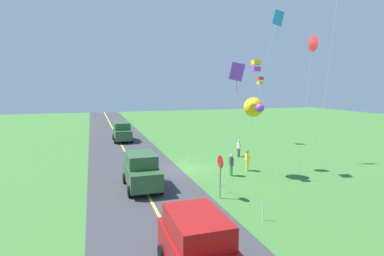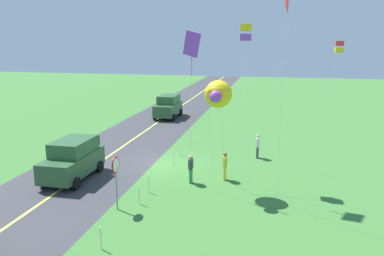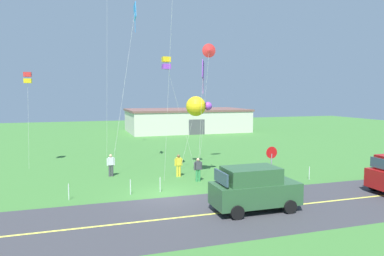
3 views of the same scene
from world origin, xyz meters
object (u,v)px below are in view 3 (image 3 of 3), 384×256
(kite_blue_mid, at_px, (197,106))
(kite_pink_drift, at_px, (28,78))
(car_suv_foreground, at_px, (254,188))
(kite_purple_back, at_px, (166,63))
(kite_red_low, at_px, (134,15))
(person_child_watcher, at_px, (198,169))
(kite_cyan_top, at_px, (209,51))
(person_adult_companion, at_px, (179,165))
(person_adult_near, at_px, (111,164))
(kite_yellow_high, at_px, (203,72))
(warehouse_distant, at_px, (187,120))
(stop_sign, at_px, (271,158))

(kite_blue_mid, distance_m, kite_pink_drift, 13.95)
(car_suv_foreground, height_order, kite_purple_back, kite_purple_back)
(car_suv_foreground, bearing_deg, kite_red_low, 108.08)
(person_child_watcher, distance_m, kite_cyan_top, 9.90)
(kite_purple_back, bearing_deg, kite_red_low, 121.23)
(kite_blue_mid, bearing_deg, kite_pink_drift, 148.21)
(kite_pink_drift, bearing_deg, car_suv_foreground, -52.03)
(person_adult_companion, distance_m, kite_cyan_top, 9.49)
(person_adult_near, height_order, kite_yellow_high, kite_yellow_high)
(person_adult_near, distance_m, kite_red_low, 11.48)
(kite_red_low, relative_size, warehouse_distant, 0.70)
(car_suv_foreground, bearing_deg, stop_sign, 50.44)
(car_suv_foreground, height_order, kite_yellow_high, kite_yellow_high)
(car_suv_foreground, xyz_separation_m, person_adult_near, (-6.19, 9.98, -0.29))
(kite_red_low, height_order, kite_pink_drift, kite_red_low)
(person_adult_companion, relative_size, kite_red_low, 0.12)
(person_adult_near, xyz_separation_m, person_adult_companion, (4.59, -1.57, 0.00))
(kite_red_low, bearing_deg, kite_purple_back, -58.77)
(person_adult_near, relative_size, kite_cyan_top, 0.16)
(person_child_watcher, distance_m, kite_blue_mid, 4.44)
(stop_sign, distance_m, kite_red_low, 14.91)
(person_adult_near, distance_m, kite_blue_mid, 7.42)
(kite_purple_back, bearing_deg, kite_yellow_high, -53.26)
(kite_blue_mid, relative_size, kite_pink_drift, 0.75)
(kite_cyan_top, bearing_deg, person_adult_companion, -139.77)
(kite_purple_back, bearing_deg, person_adult_near, 170.30)
(stop_sign, distance_m, warehouse_distant, 34.35)
(person_adult_near, xyz_separation_m, kite_red_low, (2.20, 2.22, 11.04))
(car_suv_foreground, relative_size, stop_sign, 1.72)
(kite_cyan_top, bearing_deg, kite_blue_mid, -123.76)
(person_adult_near, bearing_deg, kite_cyan_top, 84.01)
(kite_pink_drift, bearing_deg, kite_yellow_high, -36.46)
(car_suv_foreground, relative_size, kite_red_low, 0.34)
(car_suv_foreground, relative_size, warehouse_distant, 0.24)
(person_adult_companion, xyz_separation_m, warehouse_distant, (9.64, 29.66, 0.89))
(person_adult_near, distance_m, kite_cyan_top, 11.63)
(person_child_watcher, bearing_deg, kite_red_low, -135.40)
(person_adult_companion, distance_m, kite_blue_mid, 4.36)
(kite_yellow_high, height_order, kite_pink_drift, kite_yellow_high)
(kite_red_low, bearing_deg, person_adult_near, -134.70)
(kite_cyan_top, height_order, warehouse_distant, kite_cyan_top)
(kite_purple_back, bearing_deg, car_suv_foreground, -76.54)
(kite_blue_mid, distance_m, kite_cyan_top, 5.64)
(stop_sign, bearing_deg, warehouse_distant, 82.12)
(person_adult_companion, relative_size, kite_yellow_high, 0.20)
(stop_sign, height_order, person_child_watcher, stop_sign)
(person_adult_near, distance_m, kite_pink_drift, 10.17)
(stop_sign, xyz_separation_m, kite_blue_mid, (-3.65, 4.12, 3.22))
(kite_blue_mid, distance_m, kite_purple_back, 3.77)
(kite_purple_back, bearing_deg, person_adult_companion, -55.10)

